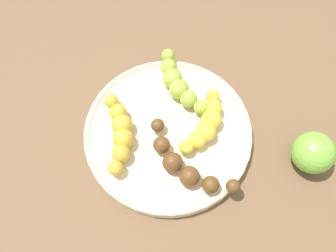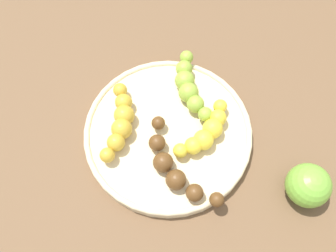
{
  "view_description": "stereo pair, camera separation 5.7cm",
  "coord_description": "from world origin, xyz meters",
  "px_view_note": "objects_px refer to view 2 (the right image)",
  "views": [
    {
      "loc": [
        -0.04,
        0.24,
        0.55
      ],
      "look_at": [
        0.0,
        0.0,
        0.04
      ],
      "focal_mm": 37.63,
      "sensor_mm": 36.0,
      "label": 1
    },
    {
      "loc": [
        -0.09,
        0.22,
        0.55
      ],
      "look_at": [
        0.0,
        0.0,
        0.04
      ],
      "focal_mm": 37.63,
      "sensor_mm": 36.0,
      "label": 2
    }
  ],
  "objects_px": {
    "fruit_bowl": "(168,132)",
    "banana_green": "(189,86)",
    "banana_overripe": "(174,168)",
    "apple_green": "(308,185)",
    "banana_spotted": "(120,122)",
    "banana_yellow": "(206,132)"
  },
  "relations": [
    {
      "from": "fruit_bowl",
      "to": "apple_green",
      "type": "relative_size",
      "value": 4.13
    },
    {
      "from": "banana_overripe",
      "to": "banana_green",
      "type": "bearing_deg",
      "value": -135.64
    },
    {
      "from": "banana_spotted",
      "to": "banana_overripe",
      "type": "xyz_separation_m",
      "value": [
        -0.11,
        0.04,
        -0.0
      ]
    },
    {
      "from": "banana_green",
      "to": "banana_overripe",
      "type": "height_order",
      "value": "banana_green"
    },
    {
      "from": "banana_yellow",
      "to": "banana_green",
      "type": "bearing_deg",
      "value": 147.24
    },
    {
      "from": "banana_spotted",
      "to": "apple_green",
      "type": "height_order",
      "value": "apple_green"
    },
    {
      "from": "banana_yellow",
      "to": "banana_overripe",
      "type": "bearing_deg",
      "value": -90.19
    },
    {
      "from": "fruit_bowl",
      "to": "banana_spotted",
      "type": "xyz_separation_m",
      "value": [
        0.07,
        0.02,
        0.02
      ]
    },
    {
      "from": "banana_overripe",
      "to": "banana_yellow",
      "type": "relative_size",
      "value": 1.24
    },
    {
      "from": "banana_green",
      "to": "banana_spotted",
      "type": "height_order",
      "value": "same"
    },
    {
      "from": "banana_overripe",
      "to": "banana_spotted",
      "type": "bearing_deg",
      "value": -77.07
    },
    {
      "from": "fruit_bowl",
      "to": "banana_green",
      "type": "relative_size",
      "value": 2.38
    },
    {
      "from": "banana_green",
      "to": "banana_yellow",
      "type": "distance_m",
      "value": 0.09
    },
    {
      "from": "banana_overripe",
      "to": "apple_green",
      "type": "height_order",
      "value": "apple_green"
    },
    {
      "from": "fruit_bowl",
      "to": "banana_overripe",
      "type": "xyz_separation_m",
      "value": [
        -0.04,
        0.06,
        0.02
      ]
    },
    {
      "from": "banana_green",
      "to": "apple_green",
      "type": "xyz_separation_m",
      "value": [
        -0.23,
        0.09,
        -0.0
      ]
    },
    {
      "from": "fruit_bowl",
      "to": "banana_green",
      "type": "height_order",
      "value": "banana_green"
    },
    {
      "from": "fruit_bowl",
      "to": "banana_green",
      "type": "distance_m",
      "value": 0.09
    },
    {
      "from": "banana_spotted",
      "to": "banana_yellow",
      "type": "height_order",
      "value": "banana_spotted"
    },
    {
      "from": "banana_spotted",
      "to": "banana_overripe",
      "type": "height_order",
      "value": "banana_spotted"
    },
    {
      "from": "fruit_bowl",
      "to": "banana_green",
      "type": "bearing_deg",
      "value": -92.86
    },
    {
      "from": "fruit_bowl",
      "to": "banana_spotted",
      "type": "bearing_deg",
      "value": 16.63
    }
  ]
}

